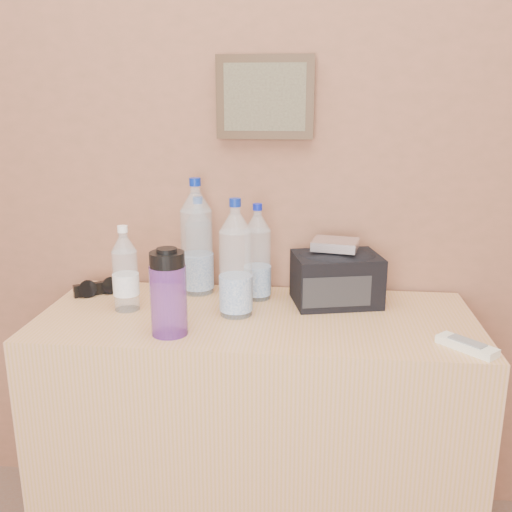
{
  "coord_description": "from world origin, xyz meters",
  "views": [
    {
      "loc": [
        0.22,
        0.17,
        1.39
      ],
      "look_at": [
        0.06,
        1.71,
        0.97
      ],
      "focal_mm": 40.0,
      "sensor_mm": 36.0,
      "label": 1
    }
  ],
  "objects_px": {
    "pet_large_b": "(199,251)",
    "pet_large_c": "(257,257)",
    "dresser": "(256,434)",
    "pet_small": "(125,273)",
    "pet_large_d": "(236,265)",
    "sunglasses": "(98,288)",
    "pet_large_a": "(197,243)",
    "toiletry_bag": "(336,276)",
    "nalgene_bottle": "(168,292)",
    "foil_packet": "(335,244)",
    "ac_remote": "(467,346)"
  },
  "relations": [
    {
      "from": "dresser",
      "to": "pet_large_d",
      "type": "height_order",
      "value": "pet_large_d"
    },
    {
      "from": "dresser",
      "to": "nalgene_bottle",
      "type": "bearing_deg",
      "value": -143.35
    },
    {
      "from": "pet_large_b",
      "to": "pet_large_c",
      "type": "xyz_separation_m",
      "value": [
        0.19,
        -0.04,
        -0.0
      ]
    },
    {
      "from": "pet_large_b",
      "to": "sunglasses",
      "type": "relative_size",
      "value": 2.01
    },
    {
      "from": "pet_large_a",
      "to": "sunglasses",
      "type": "bearing_deg",
      "value": -170.09
    },
    {
      "from": "dresser",
      "to": "sunglasses",
      "type": "bearing_deg",
      "value": 166.06
    },
    {
      "from": "pet_large_c",
      "to": "foil_packet",
      "type": "height_order",
      "value": "pet_large_c"
    },
    {
      "from": "pet_small",
      "to": "nalgene_bottle",
      "type": "height_order",
      "value": "pet_small"
    },
    {
      "from": "pet_small",
      "to": "pet_large_a",
      "type": "bearing_deg",
      "value": 44.94
    },
    {
      "from": "nalgene_bottle",
      "to": "pet_large_d",
      "type": "bearing_deg",
      "value": 45.55
    },
    {
      "from": "pet_large_a",
      "to": "pet_large_c",
      "type": "xyz_separation_m",
      "value": [
        0.2,
        -0.04,
        -0.03
      ]
    },
    {
      "from": "pet_large_a",
      "to": "pet_small",
      "type": "relative_size",
      "value": 1.46
    },
    {
      "from": "ac_remote",
      "to": "foil_packet",
      "type": "xyz_separation_m",
      "value": [
        -0.32,
        0.31,
        0.18
      ]
    },
    {
      "from": "pet_large_c",
      "to": "toiletry_bag",
      "type": "distance_m",
      "value": 0.25
    },
    {
      "from": "pet_large_b",
      "to": "nalgene_bottle",
      "type": "distance_m",
      "value": 0.35
    },
    {
      "from": "pet_large_d",
      "to": "nalgene_bottle",
      "type": "relative_size",
      "value": 1.44
    },
    {
      "from": "pet_large_b",
      "to": "toiletry_bag",
      "type": "bearing_deg",
      "value": -7.79
    },
    {
      "from": "ac_remote",
      "to": "toiletry_bag",
      "type": "height_order",
      "value": "toiletry_bag"
    },
    {
      "from": "pet_large_d",
      "to": "pet_small",
      "type": "bearing_deg",
      "value": 178.58
    },
    {
      "from": "sunglasses",
      "to": "ac_remote",
      "type": "bearing_deg",
      "value": -49.93
    },
    {
      "from": "pet_large_b",
      "to": "pet_large_c",
      "type": "relative_size",
      "value": 1.03
    },
    {
      "from": "pet_large_b",
      "to": "sunglasses",
      "type": "bearing_deg",
      "value": -169.38
    },
    {
      "from": "pet_large_d",
      "to": "ac_remote",
      "type": "relative_size",
      "value": 2.24
    },
    {
      "from": "toiletry_bag",
      "to": "nalgene_bottle",
      "type": "bearing_deg",
      "value": -160.33
    },
    {
      "from": "pet_small",
      "to": "sunglasses",
      "type": "relative_size",
      "value": 1.64
    },
    {
      "from": "pet_large_d",
      "to": "pet_small",
      "type": "xyz_separation_m",
      "value": [
        -0.33,
        0.01,
        -0.04
      ]
    },
    {
      "from": "sunglasses",
      "to": "pet_large_d",
      "type": "bearing_deg",
      "value": -49.44
    },
    {
      "from": "pet_large_d",
      "to": "sunglasses",
      "type": "height_order",
      "value": "pet_large_d"
    },
    {
      "from": "pet_small",
      "to": "pet_large_c",
      "type": "bearing_deg",
      "value": 20.67
    },
    {
      "from": "pet_large_d",
      "to": "foil_packet",
      "type": "bearing_deg",
      "value": 23.65
    },
    {
      "from": "nalgene_bottle",
      "to": "foil_packet",
      "type": "height_order",
      "value": "nalgene_bottle"
    },
    {
      "from": "pet_large_a",
      "to": "toiletry_bag",
      "type": "distance_m",
      "value": 0.45
    },
    {
      "from": "dresser",
      "to": "pet_small",
      "type": "bearing_deg",
      "value": 178.9
    },
    {
      "from": "sunglasses",
      "to": "foil_packet",
      "type": "relative_size",
      "value": 1.18
    },
    {
      "from": "pet_large_b",
      "to": "pet_large_d",
      "type": "distance_m",
      "value": 0.24
    },
    {
      "from": "pet_small",
      "to": "nalgene_bottle",
      "type": "relative_size",
      "value": 1.08
    },
    {
      "from": "pet_large_b",
      "to": "foil_packet",
      "type": "distance_m",
      "value": 0.44
    },
    {
      "from": "toiletry_bag",
      "to": "foil_packet",
      "type": "height_order",
      "value": "foil_packet"
    },
    {
      "from": "pet_large_c",
      "to": "nalgene_bottle",
      "type": "height_order",
      "value": "pet_large_c"
    },
    {
      "from": "dresser",
      "to": "pet_large_c",
      "type": "relative_size",
      "value": 4.19
    },
    {
      "from": "pet_large_a",
      "to": "sunglasses",
      "type": "relative_size",
      "value": 2.39
    },
    {
      "from": "pet_large_a",
      "to": "pet_large_d",
      "type": "distance_m",
      "value": 0.24
    },
    {
      "from": "ac_remote",
      "to": "toiletry_bag",
      "type": "bearing_deg",
      "value": -179.17
    },
    {
      "from": "pet_large_d",
      "to": "dresser",
      "type": "bearing_deg",
      "value": 0.66
    },
    {
      "from": "pet_large_b",
      "to": "foil_packet",
      "type": "height_order",
      "value": "pet_large_b"
    },
    {
      "from": "foil_packet",
      "to": "pet_small",
      "type": "bearing_deg",
      "value": -169.27
    },
    {
      "from": "nalgene_bottle",
      "to": "foil_packet",
      "type": "bearing_deg",
      "value": 32.8
    },
    {
      "from": "pet_large_b",
      "to": "toiletry_bag",
      "type": "xyz_separation_m",
      "value": [
        0.44,
        -0.06,
        -0.05
      ]
    },
    {
      "from": "dresser",
      "to": "pet_large_c",
      "type": "xyz_separation_m",
      "value": [
        -0.01,
        0.15,
        0.53
      ]
    },
    {
      "from": "dresser",
      "to": "pet_large_d",
      "type": "xyz_separation_m",
      "value": [
        -0.06,
        -0.0,
        0.55
      ]
    }
  ]
}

